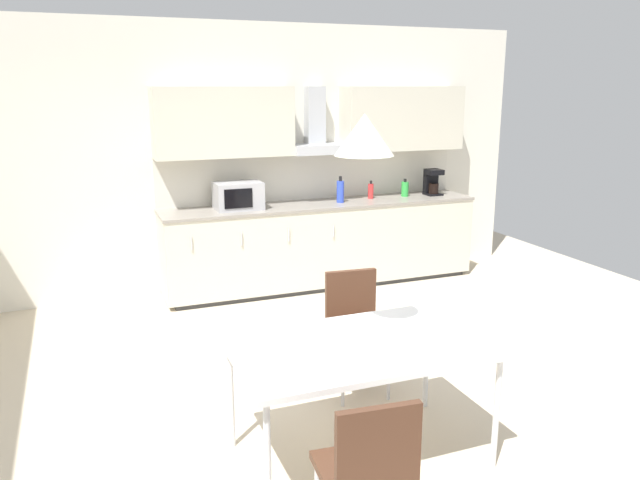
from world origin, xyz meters
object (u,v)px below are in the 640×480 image
(bottle_green, at_px, (405,189))
(bottle_blue, at_px, (340,191))
(coffee_maker, at_px, (432,182))
(bottle_red, at_px, (371,191))
(dining_table, at_px, (361,350))
(pendant_lamp, at_px, (364,135))
(chair_far_right, at_px, (355,319))
(microwave, at_px, (238,196))
(chair_near_left, at_px, (369,466))

(bottle_green, relative_size, bottle_blue, 0.71)
(coffee_maker, distance_m, bottle_red, 0.78)
(dining_table, bearing_deg, coffee_maker, 53.10)
(pendant_lamp, bearing_deg, bottle_blue, 68.81)
(bottle_red, bearing_deg, bottle_green, -1.63)
(chair_far_right, bearing_deg, microwave, 95.95)
(bottle_blue, bearing_deg, chair_far_right, -110.73)
(bottle_red, distance_m, pendant_lamp, 3.75)
(coffee_maker, height_order, chair_far_right, coffee_maker)
(bottle_blue, height_order, pendant_lamp, pendant_lamp)
(coffee_maker, distance_m, bottle_blue, 1.20)
(microwave, distance_m, coffee_maker, 2.33)
(bottle_red, height_order, bottle_green, same)
(bottle_green, bearing_deg, bottle_red, 178.37)
(microwave, xyz_separation_m, chair_far_right, (0.25, -2.37, -0.54))
(dining_table, height_order, chair_far_right, chair_far_right)
(microwave, xyz_separation_m, bottle_red, (1.55, 0.06, -0.05))
(bottle_blue, relative_size, dining_table, 0.19)
(microwave, bearing_deg, dining_table, -91.68)
(coffee_maker, bearing_deg, bottle_blue, -176.75)
(bottle_red, bearing_deg, pendant_lamp, -116.75)
(coffee_maker, relative_size, bottle_green, 1.48)
(bottle_blue, distance_m, chair_near_left, 4.31)
(bottle_red, distance_m, chair_near_left, 4.56)
(microwave, relative_size, bottle_red, 2.37)
(bottle_red, xyz_separation_m, chair_near_left, (-1.98, -4.08, -0.48))
(bottle_red, xyz_separation_m, chair_far_right, (-1.30, -2.43, -0.48))
(bottle_green, xyz_separation_m, chair_far_right, (-1.73, -2.42, -0.48))
(dining_table, xyz_separation_m, chair_near_left, (-0.34, -0.83, -0.15))
(bottle_blue, height_order, chair_far_right, bottle_blue)
(dining_table, distance_m, pendant_lamp, 1.23)
(coffee_maker, bearing_deg, dining_table, -126.90)
(microwave, distance_m, chair_far_right, 2.44)
(dining_table, relative_size, chair_near_left, 1.71)
(chair_near_left, bearing_deg, pendant_lamp, 67.54)
(dining_table, height_order, pendant_lamp, pendant_lamp)
(bottle_blue, relative_size, chair_far_right, 0.33)
(dining_table, bearing_deg, bottle_blue, 68.81)
(bottle_red, distance_m, bottle_green, 0.43)
(pendant_lamp, bearing_deg, bottle_green, 57.44)
(pendant_lamp, bearing_deg, microwave, 88.32)
(microwave, bearing_deg, bottle_green, 1.32)
(bottle_blue, bearing_deg, pendant_lamp, -111.19)
(bottle_blue, bearing_deg, microwave, 177.89)
(bottle_blue, bearing_deg, dining_table, -111.19)
(coffee_maker, xyz_separation_m, chair_near_left, (-2.76, -4.05, -0.54))
(bottle_red, bearing_deg, chair_near_left, -115.90)
(pendant_lamp, bearing_deg, bottle_red, 63.25)
(bottle_red, bearing_deg, microwave, -177.86)
(bottle_red, distance_m, dining_table, 3.66)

